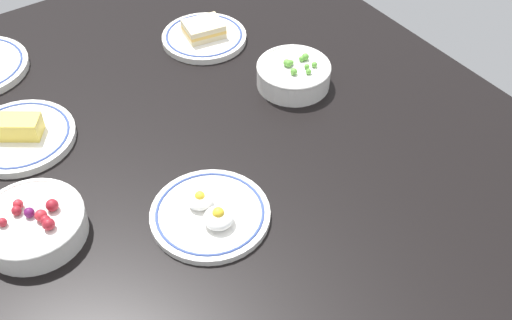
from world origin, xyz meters
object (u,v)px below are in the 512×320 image
object	(u,v)px
plate_sandwich	(204,35)
bowl_berries	(33,224)
plate_eggs	(210,214)
bowl_peas	(294,74)
plate_cheese	(19,135)

from	to	relation	value
plate_sandwich	bowl_berries	bearing A→B (deg)	121.92
plate_eggs	bowl_peas	xyz separation A→B (cm)	(21.20, -33.24, 1.60)
plate_sandwich	bowl_peas	bearing A→B (deg)	-164.39
plate_eggs	plate_cheese	xyz separation A→B (cm)	(36.74, 19.49, 0.25)
plate_eggs	plate_sandwich	world-z (taller)	plate_eggs
bowl_berries	plate_sandwich	distance (cm)	61.09
bowl_peas	plate_cheese	bearing A→B (deg)	73.58
plate_cheese	bowl_berries	xyz separation A→B (cm)	(-23.49, 5.92, 1.21)
plate_eggs	bowl_berries	bearing A→B (deg)	62.45
plate_cheese	plate_eggs	bearing A→B (deg)	-152.05
bowl_peas	plate_sandwich	size ratio (longest dim) A/B	0.81
plate_cheese	bowl_peas	bearing A→B (deg)	-106.42
bowl_berries	plate_sandwich	size ratio (longest dim) A/B	0.91
plate_cheese	plate_sandwich	xyz separation A→B (cm)	(8.81, -45.93, 0.02)
plate_eggs	plate_cheese	world-z (taller)	plate_cheese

